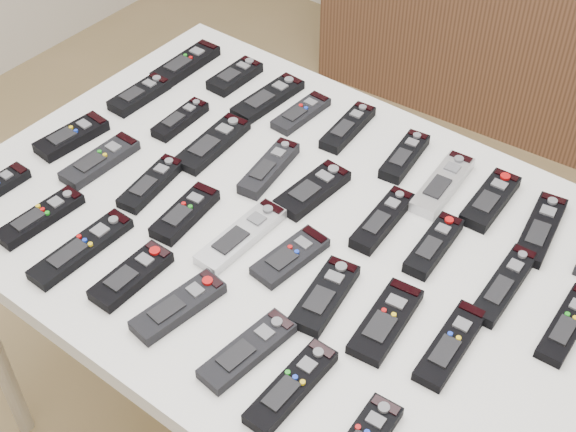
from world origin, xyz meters
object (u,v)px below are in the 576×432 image
Objects in this scene: remote_2 at (268,98)px; remote_31 at (131,276)px; remote_11 at (180,119)px; remote_16 at (434,245)px; remote_26 at (386,321)px; remote_34 at (291,387)px; remote_29 at (40,217)px; remote_17 at (504,285)px; remote_25 at (325,296)px; remote_14 at (313,190)px; remote_23 at (241,236)px; remote_30 at (81,249)px; remote_21 at (151,183)px; remote_1 at (235,76)px; remote_4 at (348,127)px; remote_3 at (301,113)px; remote_6 at (442,184)px; remote_7 at (490,200)px; remote_24 at (290,257)px; remote_32 at (179,306)px; remote_33 at (248,351)px; remote_20 at (100,161)px; remote_8 at (541,229)px; sideboard at (549,23)px; remote_12 at (213,144)px; remote_27 at (451,345)px; remote_0 at (186,64)px; table at (288,245)px; remote_10 at (139,95)px; remote_22 at (185,213)px; remote_5 at (405,156)px; remote_15 at (382,220)px; remote_19 at (72,136)px.

remote_2 is 0.58m from remote_31.
remote_16 reaches higher than remote_11.
remote_34 is (-0.04, -0.20, 0.00)m from remote_26.
remote_29 is at bearing -152.47° from remote_16.
remote_25 is at bearing -140.38° from remote_17.
remote_14 is 0.18m from remote_23.
remote_31 is (-0.52, -0.38, 0.00)m from remote_17.
remote_23 and remote_30 have the same top height.
remote_34 reaches higher than remote_29.
remote_21 is at bearing 127.09° from remote_31.
remote_1 is at bearing 136.53° from remote_34.
remote_3 is at bearing -175.41° from remote_4.
remote_16 is (0.07, -0.16, 0.00)m from remote_6.
remote_7 is at bearing 5.19° from remote_6.
remote_17 is (0.58, -0.18, 0.00)m from remote_3.
remote_24 is 0.88× the size of remote_26.
remote_32 reaches higher than remote_33.
remote_20 is at bearing -149.87° from remote_14.
remote_25 is at bearing -129.39° from remote_8.
remote_2 is at bearing 71.60° from remote_20.
remote_23 is at bearing -150.81° from remote_16.
remote_26 is at bearing -92.55° from remote_7.
sideboard is 9.70× the size of remote_7.
remote_14 is 0.44m from remote_20.
remote_14 is 0.79× the size of remote_30.
sideboard is 11.77× the size of remote_1.
remote_33 is (0.40, -0.36, 0.00)m from remote_12.
remote_12 is at bearing 77.84° from remote_21.
remote_26 is at bearing -171.68° from remote_27.
remote_21 is at bearing 160.88° from remote_33.
remote_14 and remote_20 have the same top height.
remote_27 is 0.67m from remote_30.
remote_2 is at bearing 88.90° from remote_12.
remote_16 is at bearing -15.97° from remote_1.
remote_0 is 0.57m from remote_29.
remote_21 and remote_27 have the same top height.
remote_32 is at bearing -90.66° from sideboard.
remote_0 is (-0.51, 0.27, 0.07)m from table.
remote_10 is 0.96× the size of remote_22.
remote_8 is 0.34m from remote_27.
remote_0 is at bearing 146.02° from remote_33.
remote_22 is 0.18m from remote_31.
remote_17 is at bearing -7.24° from remote_16.
remote_34 is (0.64, -0.19, 0.00)m from remote_20.
remote_10 reaches higher than remote_23.
remote_0 is at bearing 174.96° from remote_5.
sideboard is at bearing 95.93° from remote_15.
remote_19 reaches higher than remote_2.
remote_3 is 0.90× the size of remote_4.
remote_32 reaches higher than remote_30.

